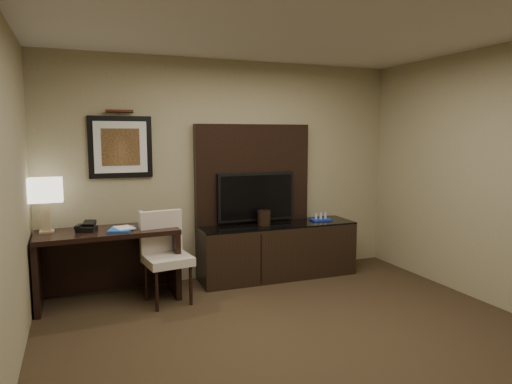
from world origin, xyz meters
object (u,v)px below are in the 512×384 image
desk (109,265)px  desk_chair (168,259)px  tv (256,197)px  desk_phone (87,227)px  credenza (277,250)px  water_bottle (141,219)px  ice_bucket (264,218)px  table_lamp (45,204)px  minibar_tray (321,217)px

desk → desk_chair: 0.66m
tv → desk_phone: 2.03m
credenza → water_bottle: 1.76m
desk → water_bottle: 0.60m
credenza → water_bottle: size_ratio=11.25×
desk → ice_bucket: 1.89m
desk_chair → desk_phone: desk_chair is taller
desk_phone → ice_bucket: size_ratio=1.02×
credenza → desk_phone: (-2.24, -0.09, 0.48)m
tv → desk_chair: tv is taller
credenza → ice_bucket: 0.47m
credenza → table_lamp: size_ratio=3.30×
desk_chair → desk_phone: bearing=150.3°
desk_phone → ice_bucket: desk_phone is taller
water_bottle → ice_bucket: 1.49m
credenza → water_bottle: (-1.68, -0.05, 0.53)m
desk_chair → ice_bucket: 1.35m
water_bottle → minibar_tray: (2.30, 0.05, -0.14)m
desk → water_bottle: (0.36, 0.05, 0.48)m
minibar_tray → tv: bearing=170.7°
desk → desk_phone: (-0.21, 0.01, 0.44)m
desk → tv: (1.80, 0.24, 0.63)m
table_lamp → ice_bucket: table_lamp is taller
tv → minibar_tray: tv is taller
credenza → table_lamp: 2.73m
credenza → ice_bucket: size_ratio=10.87×
desk_phone → table_lamp: bearing=-174.2°
desk → water_bottle: bearing=5.8°
table_lamp → desk_phone: 0.48m
desk → credenza: desk is taller
desk → desk_phone: bearing=174.1°
tv → ice_bucket: bearing=-74.2°
desk_phone → ice_bucket: bearing=21.8°
minibar_tray → credenza: bearing=180.0°
desk_chair → water_bottle: (-0.22, 0.35, 0.39)m
desk → minibar_tray: 2.68m
desk_phone → minibar_tray: desk_phone is taller
tv → ice_bucket: tv is taller
desk_phone → ice_bucket: (2.05, 0.07, -0.05)m
tv → credenza: bearing=-30.7°
desk_phone → water_bottle: size_ratio=1.05×
desk → desk_chair: bearing=-29.3°
desk → table_lamp: size_ratio=2.42×
ice_bucket → water_bottle: bearing=-178.9°
ice_bucket → minibar_tray: size_ratio=0.69×
desk → desk_chair: desk_chair is taller
credenza → water_bottle: water_bottle is taller
desk_phone → minibar_tray: 2.86m
tv → minibar_tray: (0.86, -0.14, -0.29)m
table_lamp → tv: bearing=3.1°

